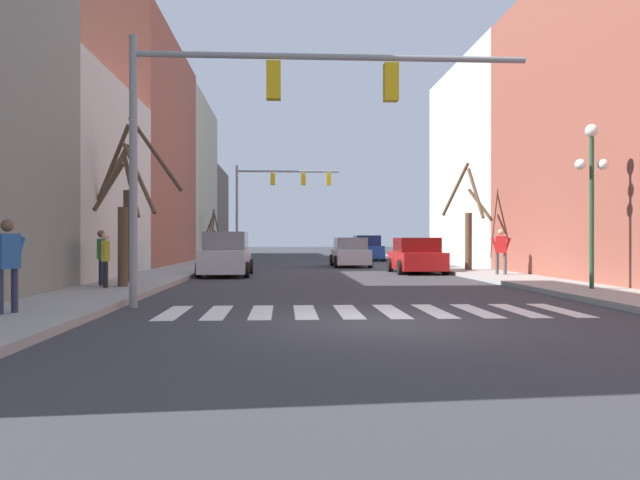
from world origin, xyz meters
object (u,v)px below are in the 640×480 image
Objects in this scene: traffic_signal_far at (274,190)px; street_tree_left_far at (124,225)px; pedestrian_waiting_at_curb at (7,258)px; pedestrian_near_right_corner at (101,253)px; car_parked_right_far at (367,249)px; car_parked_left_mid at (226,256)px; traffic_signal_near at (259,107)px; car_driving_toward_lane at (350,253)px; street_lamp_right_corner at (592,173)px; pedestrian_crossing_street at (501,248)px; car_parked_right_mid at (417,257)px; street_tree_right_near at (469,225)px; street_tree_right_mid at (128,213)px; pedestrian_on_left_sidewalk at (106,255)px; street_tree_right_far at (213,235)px.

traffic_signal_far reaches higher than street_tree_left_far.
pedestrian_near_right_corner is at bearing 33.08° from pedestrian_waiting_at_curb.
car_parked_left_mid is (-8.35, -18.50, 0.01)m from car_parked_right_far.
traffic_signal_near is at bearing -46.80° from street_tree_left_far.
car_driving_toward_lane is 24.32m from pedestrian_waiting_at_curb.
traffic_signal_near is 1.83× the size of car_parked_right_far.
street_lamp_right_corner reaches higher than car_parked_right_far.
pedestrian_crossing_street is at bearing -156.00° from car_driving_toward_lane.
car_parked_right_far reaches higher than car_parked_right_mid.
pedestrian_crossing_street is (2.47, -20.77, 0.36)m from car_parked_right_far.
street_tree_right_near is (2.27, -17.17, 1.32)m from car_parked_right_far.
car_parked_right_mid is 8.46m from car_parked_left_mid.
street_tree_right_near is at bearing 28.56° from street_tree_right_mid.
car_parked_right_mid is 0.99× the size of street_tree_left_far.
car_parked_right_mid is 2.71m from street_tree_right_near.
traffic_signal_far reaches higher than car_parked_right_mid.
traffic_signal_far is 18.75m from car_parked_left_mid.
pedestrian_on_left_sidewalk is at bearing 44.92° from pedestrian_crossing_street.
pedestrian_waiting_at_curb is at bearing 169.50° from car_parked_left_mid.
car_parked_left_mid reaches higher than pedestrian_near_right_corner.
street_lamp_right_corner reaches higher than car_driving_toward_lane.
car_parked_right_mid is (6.59, -16.67, -4.28)m from traffic_signal_far.
street_tree_right_mid is at bearing -151.44° from street_tree_right_near.
street_tree_right_mid is (-13.42, 3.47, -1.00)m from street_lamp_right_corner.
pedestrian_waiting_at_curb is (-8.72, -22.70, 0.41)m from car_driving_toward_lane.
street_tree_right_mid is at bearing 165.51° from street_lamp_right_corner.
pedestrian_crossing_street is (2.50, -3.80, 0.45)m from car_parked_right_mid.
street_tree_left_far is at bearing 26.05° from pedestrian_waiting_at_curb.
pedestrian_on_left_sidewalk is 6.20m from pedestrian_waiting_at_curb.
street_tree_right_mid reaches higher than car_parked_right_far.
street_tree_left_far reaches higher than car_driving_toward_lane.
traffic_signal_near reaches higher than street_tree_right_far.
car_parked_right_far is at bearing 97.54° from street_tree_right_near.
car_parked_left_mid is at bearing 66.38° from street_tree_right_mid.
pedestrian_waiting_at_curb is 0.36× the size of street_tree_right_near.
traffic_signal_far is 1.53× the size of car_parked_left_mid.
street_tree_right_near is (13.25, 9.44, 1.08)m from pedestrian_on_left_sidewalk.
car_parked_right_far is 3.11× the size of pedestrian_on_left_sidewalk.
pedestrian_crossing_street is 0.33× the size of street_tree_right_mid.
pedestrian_near_right_corner is 0.34× the size of street_tree_right_near.
traffic_signal_far is 1.54× the size of car_driving_toward_lane.
car_parked_right_mid is 2.38× the size of pedestrian_waiting_at_curb.
car_driving_toward_lane is at bearing 78.32° from traffic_signal_near.
street_tree_right_mid is 1.48× the size of street_tree_right_far.
car_parked_right_mid is 0.86× the size of car_parked_left_mid.
car_parked_right_mid is 0.85× the size of street_tree_right_near.
car_driving_toward_lane reaches higher than car_parked_right_mid.
street_tree_right_far reaches higher than car_driving_toward_lane.
car_parked_left_mid is at bearing 139.37° from street_lamp_right_corner.
street_lamp_right_corner is 2.90× the size of pedestrian_on_left_sidewalk.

